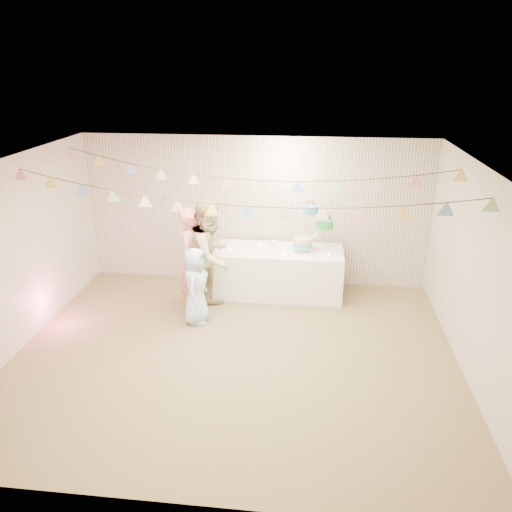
# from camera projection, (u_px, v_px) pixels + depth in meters

# --- Properties ---
(floor) EXTENTS (6.00, 6.00, 0.00)m
(floor) POSITION_uv_depth(u_px,v_px,m) (235.00, 354.00, 6.85)
(floor) COLOR brown
(floor) RESTS_ON ground
(ceiling) EXTENTS (6.00, 6.00, 0.00)m
(ceiling) POSITION_uv_depth(u_px,v_px,m) (232.00, 166.00, 5.89)
(ceiling) COLOR white
(ceiling) RESTS_ON ground
(back_wall) EXTENTS (6.00, 6.00, 0.00)m
(back_wall) POSITION_uv_depth(u_px,v_px,m) (256.00, 212.00, 8.68)
(back_wall) COLOR silver
(back_wall) RESTS_ON ground
(front_wall) EXTENTS (6.00, 6.00, 0.00)m
(front_wall) POSITION_uv_depth(u_px,v_px,m) (186.00, 387.00, 4.06)
(front_wall) COLOR silver
(front_wall) RESTS_ON ground
(left_wall) EXTENTS (5.00, 5.00, 0.00)m
(left_wall) POSITION_uv_depth(u_px,v_px,m) (12.00, 258.00, 6.68)
(left_wall) COLOR silver
(left_wall) RESTS_ON ground
(right_wall) EXTENTS (5.00, 5.00, 0.00)m
(right_wall) POSITION_uv_depth(u_px,v_px,m) (477.00, 278.00, 6.05)
(right_wall) COLOR silver
(right_wall) RESTS_ON ground
(table) EXTENTS (2.14, 0.86, 0.80)m
(table) POSITION_uv_depth(u_px,v_px,m) (279.00, 272.00, 8.49)
(table) COLOR white
(table) RESTS_ON floor
(cake_stand) EXTENTS (0.72, 0.43, 0.81)m
(cake_stand) POSITION_uv_depth(u_px,v_px,m) (313.00, 230.00, 8.20)
(cake_stand) COLOR silver
(cake_stand) RESTS_ON table
(cake_bottom) EXTENTS (0.31, 0.31, 0.15)m
(cake_bottom) POSITION_uv_depth(u_px,v_px,m) (303.00, 249.00, 8.28)
(cake_bottom) COLOR #2AADC7
(cake_bottom) RESTS_ON cake_stand
(cake_middle) EXTENTS (0.27, 0.27, 0.22)m
(cake_middle) POSITION_uv_depth(u_px,v_px,m) (324.00, 232.00, 8.28)
(cake_middle) COLOR green
(cake_middle) RESTS_ON cake_stand
(cake_top_tier) EXTENTS (0.25, 0.25, 0.19)m
(cake_top_tier) POSITION_uv_depth(u_px,v_px,m) (310.00, 218.00, 8.10)
(cake_top_tier) COLOR #458CD9
(cake_top_tier) RESTS_ON cake_stand
(platter) EXTENTS (0.36, 0.36, 0.02)m
(platter) POSITION_uv_depth(u_px,v_px,m) (244.00, 252.00, 8.37)
(platter) COLOR white
(platter) RESTS_ON table
(posy) EXTENTS (0.13, 0.13, 0.15)m
(posy) POSITION_uv_depth(u_px,v_px,m) (273.00, 247.00, 8.39)
(posy) COLOR white
(posy) RESTS_ON table
(person_adult_a) EXTENTS (0.53, 0.69, 1.68)m
(person_adult_a) POSITION_uv_depth(u_px,v_px,m) (194.00, 260.00, 7.83)
(person_adult_a) COLOR pink
(person_adult_a) RESTS_ON floor
(person_adult_b) EXTENTS (0.94, 1.07, 1.85)m
(person_adult_b) POSITION_uv_depth(u_px,v_px,m) (211.00, 256.00, 7.75)
(person_adult_b) COLOR tan
(person_adult_b) RESTS_ON floor
(person_child) EXTENTS (0.40, 0.60, 1.20)m
(person_child) POSITION_uv_depth(u_px,v_px,m) (196.00, 286.00, 7.50)
(person_child) COLOR #B3DCFD
(person_child) RESTS_ON floor
(bunting_back) EXTENTS (5.60, 1.10, 0.40)m
(bunting_back) POSITION_uv_depth(u_px,v_px,m) (244.00, 168.00, 6.99)
(bunting_back) COLOR pink
(bunting_back) RESTS_ON ceiling
(bunting_front) EXTENTS (5.60, 0.90, 0.36)m
(bunting_front) POSITION_uv_depth(u_px,v_px,m) (229.00, 194.00, 5.81)
(bunting_front) COLOR #72A5E5
(bunting_front) RESTS_ON ceiling
(tealight_0) EXTENTS (0.04, 0.04, 0.03)m
(tealight_0) POSITION_uv_depth(u_px,v_px,m) (230.00, 250.00, 8.28)
(tealight_0) COLOR #FFD88C
(tealight_0) RESTS_ON table
(tealight_1) EXTENTS (0.04, 0.04, 0.03)m
(tealight_1) POSITION_uv_depth(u_px,v_px,m) (259.00, 244.00, 8.54)
(tealight_1) COLOR #FFD88C
(tealight_1) RESTS_ON table
(tealight_2) EXTENTS (0.04, 0.04, 0.03)m
(tealight_2) POSITION_uv_depth(u_px,v_px,m) (284.00, 254.00, 8.12)
(tealight_2) COLOR #FFD88C
(tealight_2) RESTS_ON table
(tealight_3) EXTENTS (0.04, 0.04, 0.03)m
(tealight_3) POSITION_uv_depth(u_px,v_px,m) (300.00, 245.00, 8.50)
(tealight_3) COLOR #FFD88C
(tealight_3) RESTS_ON table
(tealight_4) EXTENTS (0.04, 0.04, 0.03)m
(tealight_4) POSITION_uv_depth(u_px,v_px,m) (329.00, 255.00, 8.08)
(tealight_4) COLOR #FFD88C
(tealight_4) RESTS_ON table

